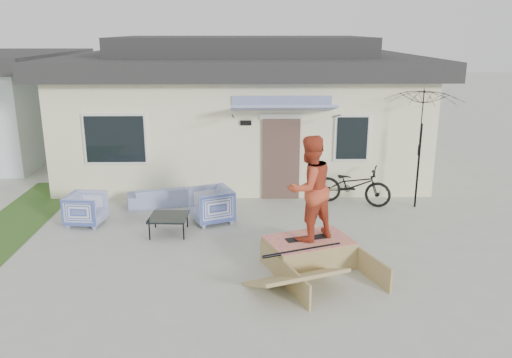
{
  "coord_description": "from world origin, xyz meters",
  "views": [
    {
      "loc": [
        0.09,
        -8.47,
        4.27
      ],
      "look_at": [
        0.3,
        1.8,
        1.3
      ],
      "focal_mm": 36.45,
      "sensor_mm": 36.0,
      "label": 1
    }
  ],
  "objects_px": {
    "bicycle": "(353,181)",
    "skater": "(309,186)",
    "armchair_left": "(86,207)",
    "patio_umbrella": "(421,138)",
    "coffee_table": "(169,225)",
    "loveseat": "(161,193)",
    "skate_ramp": "(309,252)",
    "skateboard": "(308,238)",
    "armchair_right": "(211,203)"
  },
  "relations": [
    {
      "from": "bicycle",
      "to": "skater",
      "type": "bearing_deg",
      "value": 178.43
    },
    {
      "from": "armchair_left",
      "to": "coffee_table",
      "type": "bearing_deg",
      "value": -100.34
    },
    {
      "from": "patio_umbrella",
      "to": "coffee_table",
      "type": "bearing_deg",
      "value": -164.53
    },
    {
      "from": "bicycle",
      "to": "armchair_right",
      "type": "bearing_deg",
      "value": 131.32
    },
    {
      "from": "skate_ramp",
      "to": "skater",
      "type": "xyz_separation_m",
      "value": [
        -0.02,
        0.05,
        1.28
      ]
    },
    {
      "from": "bicycle",
      "to": "skater",
      "type": "xyz_separation_m",
      "value": [
        -1.55,
        -3.46,
        0.92
      ]
    },
    {
      "from": "armchair_left",
      "to": "skateboard",
      "type": "distance_m",
      "value": 5.23
    },
    {
      "from": "loveseat",
      "to": "patio_umbrella",
      "type": "height_order",
      "value": "patio_umbrella"
    },
    {
      "from": "patio_umbrella",
      "to": "skater",
      "type": "relative_size",
      "value": 1.13
    },
    {
      "from": "patio_umbrella",
      "to": "skate_ramp",
      "type": "xyz_separation_m",
      "value": [
        -3.05,
        -3.26,
        -1.5
      ]
    },
    {
      "from": "armchair_right",
      "to": "skater",
      "type": "bearing_deg",
      "value": 17.82
    },
    {
      "from": "patio_umbrella",
      "to": "skateboard",
      "type": "relative_size",
      "value": 2.61
    },
    {
      "from": "loveseat",
      "to": "skateboard",
      "type": "distance_m",
      "value": 4.79
    },
    {
      "from": "armchair_left",
      "to": "skater",
      "type": "distance_m",
      "value": 5.35
    },
    {
      "from": "loveseat",
      "to": "armchair_right",
      "type": "distance_m",
      "value": 1.81
    },
    {
      "from": "coffee_table",
      "to": "skater",
      "type": "bearing_deg",
      "value": -29.27
    },
    {
      "from": "armchair_left",
      "to": "skater",
      "type": "relative_size",
      "value": 0.41
    },
    {
      "from": "armchair_right",
      "to": "skate_ramp",
      "type": "bearing_deg",
      "value": 17.5
    },
    {
      "from": "armchair_left",
      "to": "patio_umbrella",
      "type": "bearing_deg",
      "value": -75.9
    },
    {
      "from": "bicycle",
      "to": "coffee_table",
      "type": "bearing_deg",
      "value": 135.78
    },
    {
      "from": "armchair_right",
      "to": "bicycle",
      "type": "height_order",
      "value": "bicycle"
    },
    {
      "from": "coffee_table",
      "to": "patio_umbrella",
      "type": "distance_m",
      "value": 6.3
    },
    {
      "from": "patio_umbrella",
      "to": "skate_ramp",
      "type": "relative_size",
      "value": 1.09
    },
    {
      "from": "bicycle",
      "to": "skateboard",
      "type": "relative_size",
      "value": 2.26
    },
    {
      "from": "coffee_table",
      "to": "patio_umbrella",
      "type": "relative_size",
      "value": 0.36
    },
    {
      "from": "loveseat",
      "to": "skater",
      "type": "bearing_deg",
      "value": 119.6
    },
    {
      "from": "loveseat",
      "to": "patio_umbrella",
      "type": "xyz_separation_m",
      "value": [
        6.36,
        -0.26,
        1.43
      ]
    },
    {
      "from": "bicycle",
      "to": "patio_umbrella",
      "type": "distance_m",
      "value": 1.92
    },
    {
      "from": "loveseat",
      "to": "bicycle",
      "type": "distance_m",
      "value": 4.84
    },
    {
      "from": "armchair_left",
      "to": "bicycle",
      "type": "xyz_separation_m",
      "value": [
        6.31,
        1.29,
        0.21
      ]
    },
    {
      "from": "armchair_left",
      "to": "skateboard",
      "type": "bearing_deg",
      "value": -107.98
    },
    {
      "from": "skate_ramp",
      "to": "skater",
      "type": "height_order",
      "value": "skater"
    },
    {
      "from": "skater",
      "to": "bicycle",
      "type": "bearing_deg",
      "value": -147.55
    },
    {
      "from": "coffee_table",
      "to": "skate_ramp",
      "type": "relative_size",
      "value": 0.4
    },
    {
      "from": "skate_ramp",
      "to": "skater",
      "type": "distance_m",
      "value": 1.28
    },
    {
      "from": "armchair_right",
      "to": "skate_ramp",
      "type": "height_order",
      "value": "armchair_right"
    },
    {
      "from": "coffee_table",
      "to": "bicycle",
      "type": "bearing_deg",
      "value": 23.31
    },
    {
      "from": "patio_umbrella",
      "to": "skate_ramp",
      "type": "distance_m",
      "value": 4.71
    },
    {
      "from": "armchair_left",
      "to": "skater",
      "type": "xyz_separation_m",
      "value": [
        4.76,
        -2.17,
        1.13
      ]
    },
    {
      "from": "armchair_left",
      "to": "coffee_table",
      "type": "relative_size",
      "value": 1.0
    },
    {
      "from": "bicycle",
      "to": "skateboard",
      "type": "height_order",
      "value": "bicycle"
    },
    {
      "from": "skateboard",
      "to": "patio_umbrella",
      "type": "bearing_deg",
      "value": 29.95
    },
    {
      "from": "armchair_right",
      "to": "bicycle",
      "type": "bearing_deg",
      "value": 86.22
    },
    {
      "from": "armchair_left",
      "to": "skate_ramp",
      "type": "distance_m",
      "value": 5.27
    },
    {
      "from": "armchair_right",
      "to": "skateboard",
      "type": "xyz_separation_m",
      "value": [
        1.94,
        -2.27,
        0.09
      ]
    },
    {
      "from": "skater",
      "to": "armchair_right",
      "type": "bearing_deg",
      "value": -83.06
    },
    {
      "from": "skate_ramp",
      "to": "skateboard",
      "type": "bearing_deg",
      "value": 90.0
    },
    {
      "from": "loveseat",
      "to": "skateboard",
      "type": "height_order",
      "value": "loveseat"
    },
    {
      "from": "loveseat",
      "to": "skate_ramp",
      "type": "distance_m",
      "value": 4.83
    },
    {
      "from": "coffee_table",
      "to": "patio_umbrella",
      "type": "bearing_deg",
      "value": 15.47
    }
  ]
}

